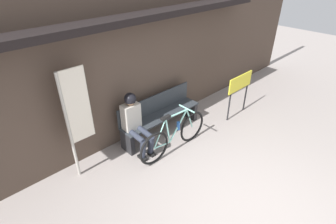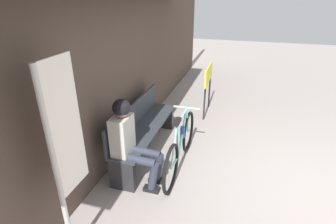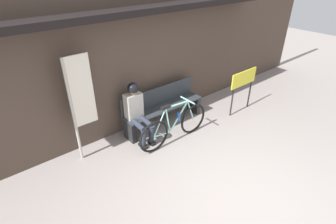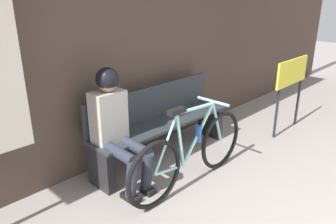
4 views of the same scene
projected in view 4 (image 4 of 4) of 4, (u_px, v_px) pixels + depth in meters
The scene contains 5 objects.
storefront_wall at pixel (105, 18), 3.47m from camera, with size 12.00×0.56×3.20m.
park_bench_near at pixel (161, 124), 3.95m from camera, with size 1.94×0.42×0.88m.
bicycle at pixel (191, 153), 3.37m from camera, with size 1.72×0.40×0.91m.
person_seated at pixel (115, 121), 3.25m from camera, with size 0.34×0.65×1.25m.
signboard at pixel (292, 78), 4.57m from camera, with size 0.86×0.04×1.06m.
Camera 4 is at (-2.12, -0.13, 1.93)m, focal length 35.00 mm.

